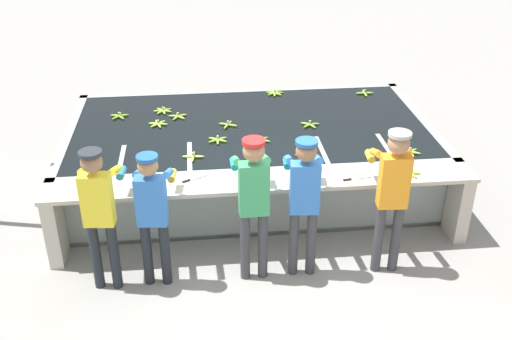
# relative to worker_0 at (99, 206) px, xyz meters

# --- Properties ---
(ground_plane) EXTENTS (80.00, 80.00, 0.00)m
(ground_plane) POSITION_rel_worker_0_xyz_m (1.80, 0.31, -1.03)
(ground_plane) COLOR gray
(ground_plane) RESTS_ON ground
(wash_tank) EXTENTS (5.07, 2.81, 0.93)m
(wash_tank) POSITION_rel_worker_0_xyz_m (1.80, 2.15, -0.57)
(wash_tank) COLOR gray
(wash_tank) RESTS_ON ground
(work_ledge) EXTENTS (5.07, 0.45, 0.93)m
(work_ledge) POSITION_rel_worker_0_xyz_m (1.80, 0.53, -0.36)
(work_ledge) COLOR #B7B2A3
(work_ledge) RESTS_ON ground
(worker_0) EXTENTS (0.45, 0.74, 1.69)m
(worker_0) POSITION_rel_worker_0_xyz_m (0.00, 0.00, 0.00)
(worker_0) COLOR #1E2328
(worker_0) RESTS_ON ground
(worker_1) EXTENTS (0.45, 0.73, 1.60)m
(worker_1) POSITION_rel_worker_0_xyz_m (0.55, 0.02, -0.06)
(worker_1) COLOR #1E2328
(worker_1) RESTS_ON ground
(worker_2) EXTENTS (0.41, 0.73, 1.73)m
(worker_2) POSITION_rel_worker_0_xyz_m (1.63, 0.00, 0.03)
(worker_2) COLOR #38383D
(worker_2) RESTS_ON ground
(worker_3) EXTENTS (0.44, 0.73, 1.69)m
(worker_3) POSITION_rel_worker_0_xyz_m (2.18, 0.02, 0.00)
(worker_3) COLOR #38383D
(worker_3) RESTS_ON ground
(worker_4) EXTENTS (0.43, 0.73, 1.75)m
(worker_4) POSITION_rel_worker_0_xyz_m (3.15, -0.03, 0.05)
(worker_4) COLOR #38383D
(worker_4) RESTS_ON ground
(banana_bunch_floating_0) EXTENTS (0.27, 0.28, 0.08)m
(banana_bunch_floating_0) POSITION_rel_worker_0_xyz_m (2.63, 2.05, -0.09)
(banana_bunch_floating_0) COLOR #75A333
(banana_bunch_floating_0) RESTS_ON wash_tank
(banana_bunch_floating_1) EXTENTS (0.27, 0.27, 0.08)m
(banana_bunch_floating_1) POSITION_rel_worker_0_xyz_m (1.49, 2.16, -0.09)
(banana_bunch_floating_1) COLOR #7FAD33
(banana_bunch_floating_1) RESTS_ON wash_tank
(banana_bunch_floating_2) EXTENTS (0.28, 0.28, 0.08)m
(banana_bunch_floating_2) POSITION_rel_worker_0_xyz_m (0.57, 2.77, -0.09)
(banana_bunch_floating_2) COLOR #93BC3D
(banana_bunch_floating_2) RESTS_ON wash_tank
(banana_bunch_floating_3) EXTENTS (0.28, 0.28, 0.08)m
(banana_bunch_floating_3) POSITION_rel_worker_0_xyz_m (0.52, 2.29, -0.09)
(banana_bunch_floating_3) COLOR #9EC642
(banana_bunch_floating_3) RESTS_ON wash_tank
(banana_bunch_floating_4) EXTENTS (0.27, 0.28, 0.08)m
(banana_bunch_floating_4) POSITION_rel_worker_0_xyz_m (1.88, 1.62, -0.09)
(banana_bunch_floating_4) COLOR #75A333
(banana_bunch_floating_4) RESTS_ON wash_tank
(banana_bunch_floating_5) EXTENTS (0.28, 0.27, 0.08)m
(banana_bunch_floating_5) POSITION_rel_worker_0_xyz_m (-0.05, 2.63, -0.09)
(banana_bunch_floating_5) COLOR #7FAD33
(banana_bunch_floating_5) RESTS_ON wash_tank
(banana_bunch_floating_6) EXTENTS (0.28, 0.28, 0.08)m
(banana_bunch_floating_6) POSITION_rel_worker_0_xyz_m (2.41, 1.12, -0.09)
(banana_bunch_floating_6) COLOR #9EC642
(banana_bunch_floating_6) RESTS_ON wash_tank
(banana_bunch_floating_7) EXTENTS (0.28, 0.27, 0.08)m
(banana_bunch_floating_7) POSITION_rel_worker_0_xyz_m (0.80, 2.53, -0.09)
(banana_bunch_floating_7) COLOR #93BC3D
(banana_bunch_floating_7) RESTS_ON wash_tank
(banana_bunch_floating_8) EXTENTS (0.26, 0.28, 0.08)m
(banana_bunch_floating_8) POSITION_rel_worker_0_xyz_m (1.32, 1.68, -0.09)
(banana_bunch_floating_8) COLOR #7FAD33
(banana_bunch_floating_8) RESTS_ON wash_tank
(banana_bunch_floating_9) EXTENTS (0.28, 0.28, 0.08)m
(banana_bunch_floating_9) POSITION_rel_worker_0_xyz_m (0.99, 1.22, -0.09)
(banana_bunch_floating_9) COLOR #9EC642
(banana_bunch_floating_9) RESTS_ON wash_tank
(banana_bunch_floating_10) EXTENTS (0.28, 0.28, 0.08)m
(banana_bunch_floating_10) POSITION_rel_worker_0_xyz_m (3.71, 3.16, -0.09)
(banana_bunch_floating_10) COLOR #93BC3D
(banana_bunch_floating_10) RESTS_ON wash_tank
(banana_bunch_floating_11) EXTENTS (0.28, 0.28, 0.08)m
(banana_bunch_floating_11) POSITION_rel_worker_0_xyz_m (2.30, 3.31, -0.09)
(banana_bunch_floating_11) COLOR #8CB738
(banana_bunch_floating_11) RESTS_ON wash_tank
(banana_bunch_floating_12) EXTENTS (0.26, 0.28, 0.08)m
(banana_bunch_floating_12) POSITION_rel_worker_0_xyz_m (3.73, 1.07, -0.09)
(banana_bunch_floating_12) COLOR #93BC3D
(banana_bunch_floating_12) RESTS_ON wash_tank
(banana_bunch_ledge_0) EXTENTS (0.28, 0.27, 0.08)m
(banana_bunch_ledge_0) POSITION_rel_worker_0_xyz_m (3.53, 0.52, -0.08)
(banana_bunch_ledge_0) COLOR #9EC642
(banana_bunch_ledge_0) RESTS_ON work_ledge
(knife_0) EXTENTS (0.32, 0.19, 0.02)m
(knife_0) POSITION_rel_worker_0_xyz_m (0.97, 0.65, -0.09)
(knife_0) COLOR silver
(knife_0) RESTS_ON work_ledge
(knife_1) EXTENTS (0.35, 0.09, 0.02)m
(knife_1) POSITION_rel_worker_0_xyz_m (2.84, 0.46, -0.09)
(knife_1) COLOR silver
(knife_1) RESTS_ON work_ledge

